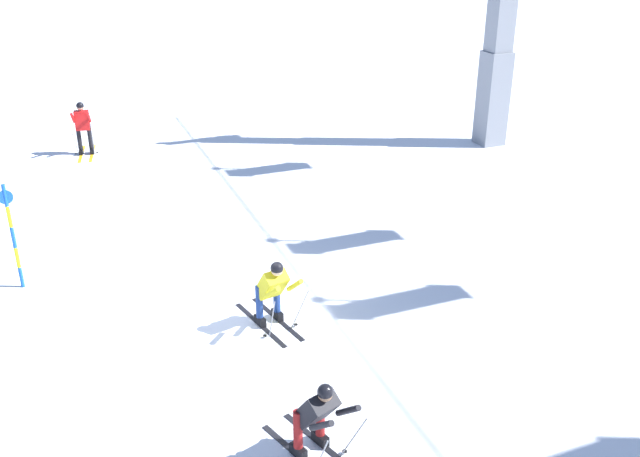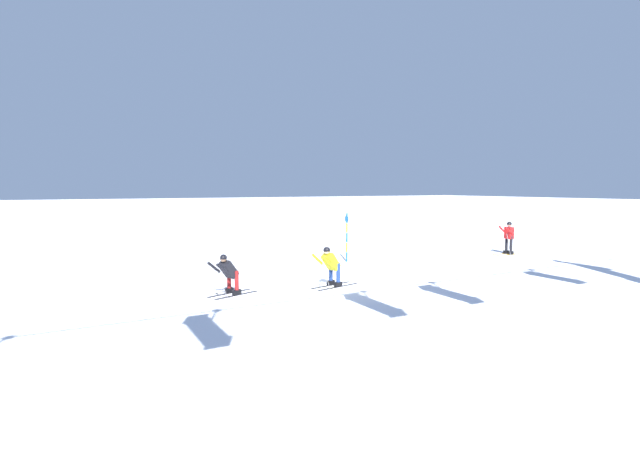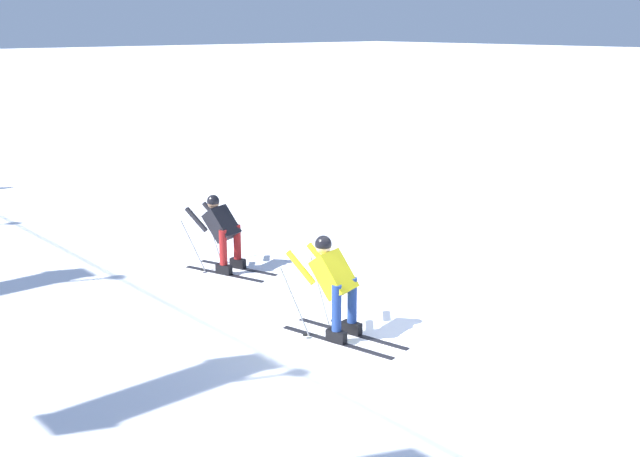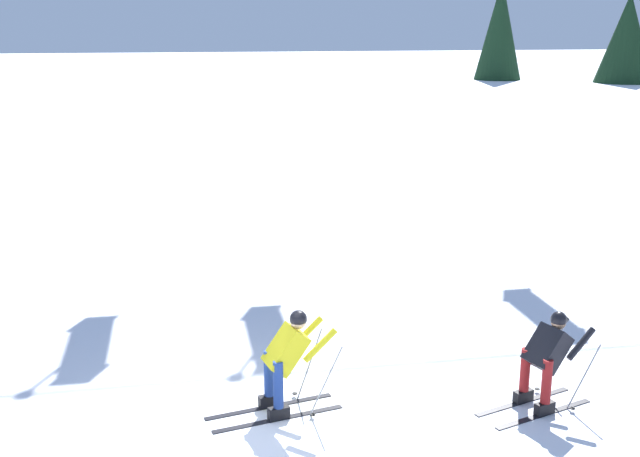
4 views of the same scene
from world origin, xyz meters
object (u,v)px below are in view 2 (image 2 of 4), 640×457
at_px(skier_carving_main, 331,264).
at_px(skier_distant_uphill, 228,272).
at_px(skier_distant_downhill, 509,236).
at_px(trail_marker_pole, 347,236).

bearing_deg(skier_carving_main, skier_distant_uphill, -8.12).
bearing_deg(skier_distant_uphill, skier_distant_downhill, -173.02).
height_order(skier_distant_uphill, skier_distant_downhill, skier_distant_downhill).
xyz_separation_m(skier_carving_main, skier_distant_uphill, (3.39, -0.48, -0.05)).
xyz_separation_m(trail_marker_pole, skier_distant_uphill, (6.66, 3.75, -0.45)).
bearing_deg(trail_marker_pole, skier_distant_downhill, 167.11).
xyz_separation_m(skier_distant_uphill, skier_distant_downhill, (-15.01, -1.84, 0.21)).
distance_m(skier_carving_main, skier_distant_downhill, 11.85).
bearing_deg(trail_marker_pole, skier_carving_main, 52.31).
xyz_separation_m(trail_marker_pole, skier_distant_downhill, (-8.35, 1.91, -0.23)).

